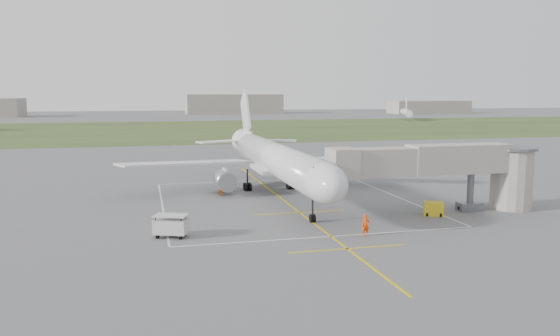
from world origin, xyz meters
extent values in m
plane|color=#5E5E61|center=(0.00, 0.00, 0.00)|extent=(700.00, 700.00, 0.00)
cube|color=#314B21|center=(0.00, 130.00, 0.01)|extent=(700.00, 120.00, 0.02)
cube|color=gold|center=(0.00, -5.00, 0.01)|extent=(0.25, 60.00, 0.01)
cube|color=gold|center=(0.00, -24.00, 0.01)|extent=(10.00, 0.25, 0.01)
cube|color=gold|center=(0.00, -10.00, 0.01)|extent=(10.00, 0.25, 0.01)
cube|color=silver|center=(0.00, 12.00, 0.01)|extent=(28.00, 0.20, 0.01)
cube|color=silver|center=(0.00, -20.00, 0.01)|extent=(28.00, 0.20, 0.01)
cube|color=silver|center=(-14.00, -4.00, 0.01)|extent=(0.20, 32.00, 0.01)
cube|color=silver|center=(14.00, -4.00, 0.01)|extent=(0.20, 32.00, 0.01)
cylinder|color=silver|center=(0.00, 0.00, 4.50)|extent=(3.80, 36.00, 3.80)
ellipsoid|color=silver|center=(0.00, -18.00, 4.50)|extent=(3.80, 7.22, 3.80)
cube|color=black|center=(0.00, -18.90, 5.55)|extent=(2.40, 1.60, 0.99)
cone|color=silver|center=(0.00, 20.50, 4.90)|extent=(3.80, 6.00, 3.80)
cube|color=silver|center=(10.50, 6.00, 3.65)|extent=(17.93, 11.24, 1.23)
cube|color=silver|center=(-10.50, 6.00, 3.65)|extent=(17.93, 11.24, 1.23)
cube|color=silver|center=(0.00, 3.00, 2.95)|extent=(4.20, 8.00, 0.50)
cube|color=silver|center=(0.00, 21.20, 9.20)|extent=(0.30, 7.89, 8.65)
cube|color=silver|center=(0.00, 19.00, 6.20)|extent=(0.35, 5.00, 1.20)
cube|color=silver|center=(4.20, 20.20, 5.10)|extent=(7.85, 5.03, 0.20)
cube|color=silver|center=(-4.20, 20.20, 5.10)|extent=(7.85, 5.03, 0.20)
cylinder|color=gray|center=(6.20, 2.50, 1.90)|extent=(2.30, 4.20, 2.30)
cube|color=silver|center=(6.20, 2.20, 2.70)|extent=(0.25, 2.40, 1.20)
cylinder|color=gray|center=(-6.20, 2.50, 1.90)|extent=(2.30, 4.20, 2.30)
cube|color=silver|center=(-6.20, 2.20, 2.70)|extent=(0.25, 2.40, 1.20)
cylinder|color=black|center=(0.00, -14.50, 1.30)|extent=(0.18, 0.18, 2.60)
cylinder|color=black|center=(-0.11, -14.50, 0.40)|extent=(0.28, 0.80, 0.80)
cylinder|color=black|center=(0.11, -14.50, 0.40)|extent=(0.28, 0.80, 0.80)
cylinder|color=black|center=(2.90, 4.50, 1.40)|extent=(0.22, 0.22, 2.80)
cylinder|color=black|center=(2.62, 4.15, 0.48)|extent=(0.32, 0.96, 0.96)
cylinder|color=black|center=(3.18, 4.15, 0.48)|extent=(0.32, 0.96, 0.96)
cylinder|color=black|center=(2.62, 4.85, 0.48)|extent=(0.32, 0.96, 0.96)
cylinder|color=black|center=(3.18, 4.85, 0.48)|extent=(0.32, 0.96, 0.96)
cylinder|color=black|center=(-2.90, 4.50, 1.40)|extent=(0.22, 0.22, 2.80)
cylinder|color=black|center=(-3.18, 4.15, 0.48)|extent=(0.32, 0.96, 0.96)
cylinder|color=black|center=(-2.62, 4.15, 0.48)|extent=(0.32, 0.96, 0.96)
cylinder|color=black|center=(-3.18, 4.85, 0.48)|extent=(0.32, 0.96, 0.96)
cylinder|color=black|center=(-2.62, 4.85, 0.48)|extent=(0.32, 0.96, 0.96)
cube|color=gray|center=(7.74, -13.50, 5.60)|extent=(11.09, 2.90, 2.80)
cube|color=gray|center=(16.46, -13.50, 5.70)|extent=(11.09, 3.10, 3.00)
cube|color=gray|center=(3.40, -13.50, 5.60)|extent=(2.60, 3.40, 3.00)
cylinder|color=#5C5F64|center=(18.00, -13.50, 2.10)|extent=(0.70, 0.70, 4.20)
cube|color=#5C5F64|center=(18.00, -13.50, 0.45)|extent=(2.60, 1.40, 0.90)
cylinder|color=gray|center=(23.00, -13.50, 3.20)|extent=(4.40, 4.40, 6.40)
cylinder|color=#5C5F64|center=(23.00, -13.50, 6.60)|extent=(5.00, 5.00, 0.30)
cylinder|color=black|center=(17.00, -13.50, 0.35)|extent=(0.70, 0.30, 0.70)
cylinder|color=black|center=(19.00, -13.50, 0.35)|extent=(0.70, 0.30, 0.70)
cube|color=gold|center=(13.01, -14.70, 0.72)|extent=(2.27, 1.93, 1.45)
cylinder|color=black|center=(12.18, -14.91, 0.21)|extent=(0.35, 0.47, 0.42)
cylinder|color=black|center=(13.41, -15.46, 0.21)|extent=(0.35, 0.47, 0.42)
cube|color=silver|center=(-13.69, -16.80, 0.97)|extent=(3.29, 2.65, 1.26)
cube|color=silver|center=(-13.69, -16.80, 1.95)|extent=(3.29, 2.65, 0.09)
cylinder|color=black|center=(-15.01, -17.01, 1.20)|extent=(0.09, 0.09, 1.49)
cylinder|color=black|center=(-12.88, -17.86, 1.20)|extent=(0.09, 0.09, 1.49)
cylinder|color=black|center=(-14.50, -15.74, 1.20)|extent=(0.09, 0.09, 1.49)
cylinder|color=black|center=(-12.37, -16.59, 1.20)|extent=(0.09, 0.09, 1.49)
cylinder|color=black|center=(-14.88, -17.00, 0.23)|extent=(0.36, 0.50, 0.46)
cylinder|color=black|center=(-12.97, -17.77, 0.23)|extent=(0.36, 0.50, 0.46)
cylinder|color=black|center=(-14.41, -15.83, 0.23)|extent=(0.36, 0.50, 0.46)
cylinder|color=black|center=(-12.50, -16.60, 0.23)|extent=(0.36, 0.50, 0.46)
imported|color=#FF4808|center=(3.00, -20.57, 0.97)|extent=(0.71, 0.47, 1.94)
imported|color=orange|center=(-6.69, 1.91, 0.94)|extent=(1.09, 1.16, 1.88)
cube|color=gray|center=(40.00, 280.00, 6.00)|extent=(60.00, 20.00, 12.00)
cube|color=gray|center=(160.00, 250.00, 4.00)|extent=(50.00, 18.00, 8.00)
cylinder|color=silver|center=(106.26, 175.18, 3.50)|extent=(15.05, 30.84, 3.20)
cube|color=silver|center=(106.26, 175.18, 8.00)|extent=(1.79, 3.82, 5.50)
camera|label=1|loc=(-15.71, -64.35, 12.50)|focal=35.00mm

